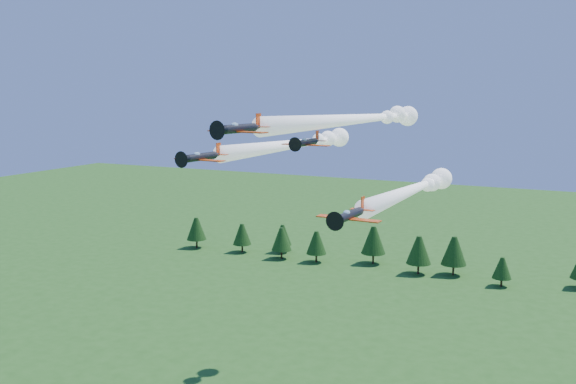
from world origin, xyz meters
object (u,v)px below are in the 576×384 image
at_px(plane_lead, 360,119).
at_px(plane_right, 414,189).
at_px(plane_left, 298,144).
at_px(plane_slot, 307,143).

xyz_separation_m(plane_lead, plane_right, (8.98, 0.34, -10.76)).
relative_size(plane_left, plane_slot, 6.31).
bearing_deg(plane_slot, plane_left, 119.77).
xyz_separation_m(plane_lead, plane_left, (-13.35, 5.18, -4.82)).
relative_size(plane_lead, plane_slot, 7.53).
distance_m(plane_right, plane_slot, 20.78).
xyz_separation_m(plane_left, plane_slot, (10.58, -20.02, 1.99)).
height_order(plane_lead, plane_slot, plane_lead).
relative_size(plane_lead, plane_left, 1.19).
bearing_deg(plane_right, plane_left, 171.64).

